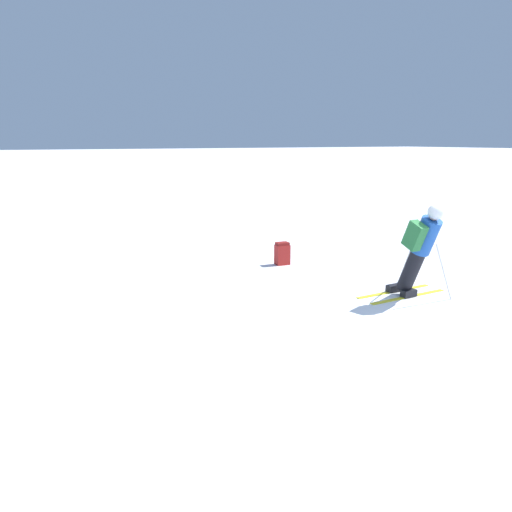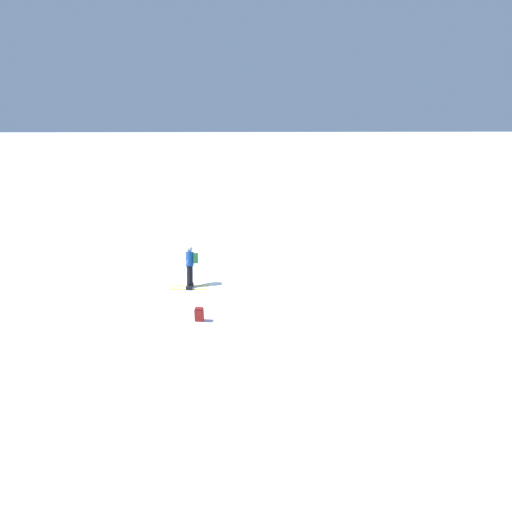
{
  "view_description": "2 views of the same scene",
  "coord_description": "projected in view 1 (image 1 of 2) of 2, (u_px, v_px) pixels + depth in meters",
  "views": [
    {
      "loc": [
        -4.88,
        6.37,
        2.69
      ],
      "look_at": [
        1.97,
        2.61,
        0.87
      ],
      "focal_mm": 35.0,
      "sensor_mm": 36.0,
      "label": 1
    },
    {
      "loc": [
        17.08,
        2.34,
        7.05
      ],
      "look_at": [
        0.83,
        2.86,
        1.23
      ],
      "focal_mm": 28.0,
      "sensor_mm": 36.0,
      "label": 2
    }
  ],
  "objects": [
    {
      "name": "skier",
      "position": [
        420.0,
        247.0,
        8.36
      ],
      "size": [
        1.44,
        1.69,
        1.73
      ],
      "rotation": [
        0.0,
        0.0,
        -0.0
      ],
      "color": "yellow",
      "rests_on": "ground"
    },
    {
      "name": "ground_plane",
      "position": [
        463.0,
        317.0,
        7.77
      ],
      "size": [
        300.0,
        300.0,
        0.0
      ],
      "primitive_type": "plane",
      "color": "white"
    },
    {
      "name": "spare_backpack",
      "position": [
        282.0,
        254.0,
        11.0
      ],
      "size": [
        0.25,
        0.32,
        0.5
      ],
      "rotation": [
        0.0,
        0.0,
        4.6
      ],
      "color": "#AD231E",
      "rests_on": "ground"
    }
  ]
}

